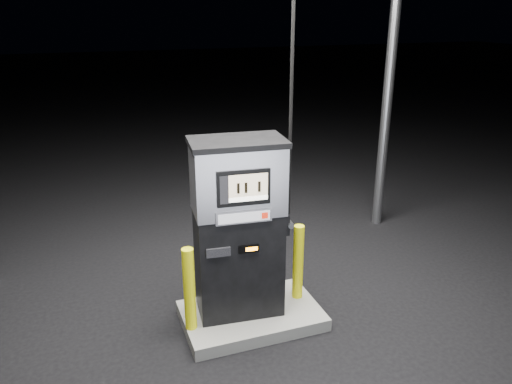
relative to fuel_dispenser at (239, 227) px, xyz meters
name	(u,v)px	position (x,y,z in m)	size (l,w,h in m)	color
ground	(251,321)	(0.12, -0.08, -1.21)	(80.00, 80.00, 0.00)	black
pump_island	(251,316)	(0.12, -0.08, -1.13)	(1.60, 1.00, 0.15)	slate
fuel_dispenser	(239,227)	(0.00, 0.00, 0.00)	(1.16, 0.71, 4.27)	black
bollard_left	(189,289)	(-0.62, -0.17, -0.57)	(0.13, 0.13, 0.97)	#FBF90D
bollard_right	(298,262)	(0.75, 0.01, -0.58)	(0.13, 0.13, 0.95)	#FBF90D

